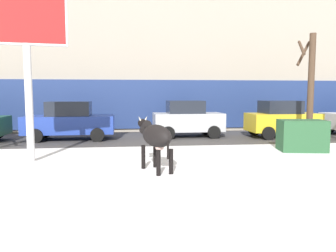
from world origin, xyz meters
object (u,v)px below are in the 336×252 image
(bare_tree_left_lot, at_px, (310,86))
(cow_black, at_px, (156,137))
(car_silver_hatchback, at_px, (187,119))
(pedestrian_near_billboard, at_px, (102,117))
(car_blue_sedan, at_px, (70,121))
(billboard, at_px, (26,27))
(dumpster, at_px, (302,135))
(car_yellow_hatchback, at_px, (282,119))

(bare_tree_left_lot, bearing_deg, cow_black, -149.34)
(car_silver_hatchback, height_order, bare_tree_left_lot, bare_tree_left_lot)
(cow_black, relative_size, pedestrian_near_billboard, 1.10)
(car_blue_sedan, relative_size, car_silver_hatchback, 1.20)
(cow_black, xyz_separation_m, car_silver_hatchback, (2.21, 7.31, -0.07))
(billboard, xyz_separation_m, pedestrian_near_billboard, (1.61, 8.26, -3.43))
(dumpster, bearing_deg, cow_black, -155.50)
(car_yellow_hatchback, bearing_deg, bare_tree_left_lot, -89.60)
(cow_black, xyz_separation_m, car_yellow_hatchback, (6.96, 6.62, -0.07))
(car_blue_sedan, relative_size, dumpster, 2.49)
(cow_black, relative_size, bare_tree_left_lot, 0.40)
(car_yellow_hatchback, bearing_deg, cow_black, -136.42)
(car_silver_hatchback, height_order, car_yellow_hatchback, same)
(car_silver_hatchback, relative_size, pedestrian_near_billboard, 2.04)
(pedestrian_near_billboard, xyz_separation_m, dumpster, (8.23, -7.33, -0.28))
(car_silver_hatchback, bearing_deg, cow_black, -106.81)
(billboard, xyz_separation_m, dumpster, (9.84, 0.93, -3.71))
(car_silver_hatchback, xyz_separation_m, car_yellow_hatchback, (4.75, -0.69, 0.00))
(cow_black, distance_m, car_silver_hatchback, 7.64)
(billboard, distance_m, car_silver_hatchback, 8.96)
(pedestrian_near_billboard, relative_size, dumpster, 1.02)
(car_yellow_hatchback, xyz_separation_m, bare_tree_left_lot, (0.02, -2.49, 1.61))
(bare_tree_left_lot, bearing_deg, pedestrian_near_billboard, 147.68)
(billboard, relative_size, dumpster, 3.27)
(car_blue_sedan, xyz_separation_m, dumpster, (9.49, -4.25, -0.31))
(dumpster, bearing_deg, car_blue_sedan, 155.87)
(cow_black, distance_m, car_blue_sedan, 7.82)
(cow_black, relative_size, dumpster, 1.12)
(car_yellow_hatchback, xyz_separation_m, pedestrian_near_billboard, (-9.29, 3.40, -0.05))
(car_yellow_hatchback, bearing_deg, billboard, -155.96)
(bare_tree_left_lot, relative_size, dumpster, 2.80)
(car_blue_sedan, height_order, dumpster, car_blue_sedan)
(car_yellow_hatchback, height_order, dumpster, car_yellow_hatchback)
(car_yellow_hatchback, bearing_deg, car_silver_hatchback, 171.69)
(car_yellow_hatchback, relative_size, dumpster, 2.08)
(billboard, height_order, car_silver_hatchback, billboard)
(car_silver_hatchback, distance_m, bare_tree_left_lot, 5.95)
(car_blue_sedan, bearing_deg, cow_black, -62.61)
(car_blue_sedan, distance_m, bare_tree_left_lot, 11.06)
(cow_black, xyz_separation_m, pedestrian_near_billboard, (-2.33, 10.02, -0.11))
(car_silver_hatchback, height_order, dumpster, car_silver_hatchback)
(cow_black, distance_m, pedestrian_near_billboard, 10.29)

